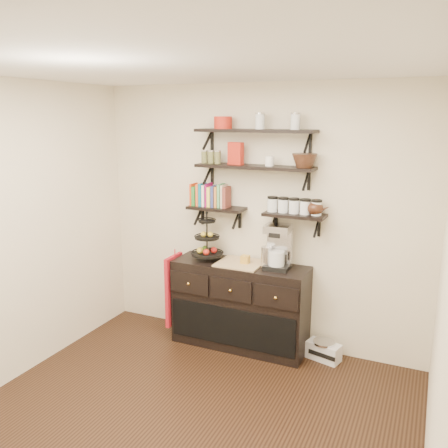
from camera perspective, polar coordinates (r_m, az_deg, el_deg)
floor at (r=4.00m, az=-5.75°, el=-23.61°), size 3.50×3.50×0.00m
ceiling at (r=3.23m, az=-6.88°, el=18.53°), size 3.50×3.50×0.02m
back_wall at (r=4.91m, az=4.15°, el=0.81°), size 3.50×0.02×2.70m
right_wall at (r=2.95m, az=24.89°, el=-8.77°), size 0.02×3.50×2.70m
shelf_top at (r=4.68m, az=3.76°, el=11.10°), size 1.20×0.27×0.23m
shelf_mid at (r=4.71m, az=3.70°, el=6.84°), size 1.20×0.27×0.23m
shelf_low_left at (r=4.95m, az=-0.88°, el=1.85°), size 0.60×0.25×0.23m
shelf_low_right at (r=4.66m, az=8.51°, el=1.01°), size 0.60×0.25×0.23m
cookbooks at (r=4.95m, az=-1.44°, el=3.45°), size 0.43×0.15×0.26m
glass_canisters at (r=4.64m, az=8.42°, el=2.07°), size 0.54×0.10×0.13m
sideboard at (r=5.01m, az=1.93°, el=-9.70°), size 1.40×0.50×0.92m
fruit_stand at (r=4.96m, az=-2.01°, el=-2.40°), size 0.33×0.33×0.49m
candle at (r=4.82m, az=2.57°, el=-4.27°), size 0.08×0.08×0.08m
coffee_maker at (r=4.69m, az=6.57°, el=-2.81°), size 0.25×0.24×0.45m
thermal_carafe at (r=4.71m, az=5.14°, el=-4.04°), size 0.11×0.11×0.22m
apron at (r=5.20m, az=-6.02°, el=-7.84°), size 0.04×0.33×0.76m
radio at (r=4.98m, az=11.90°, el=-14.66°), size 0.36×0.27×0.20m
recipe_box at (r=4.77m, az=1.41°, el=8.49°), size 0.17×0.10×0.22m
walnut_bowl at (r=4.54m, az=9.65°, el=7.52°), size 0.24×0.24×0.13m
ramekins at (r=4.64m, az=5.51°, el=7.55°), size 0.09×0.09×0.10m
teapot at (r=4.59m, az=10.94°, el=2.00°), size 0.21×0.16×0.16m
red_pot at (r=4.81m, az=-0.12°, el=12.11°), size 0.18×0.18×0.12m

